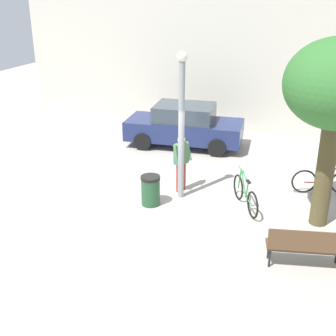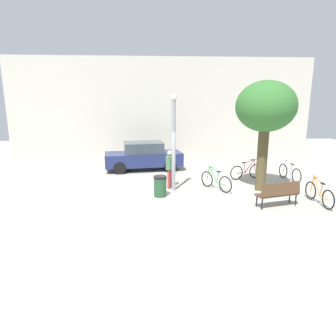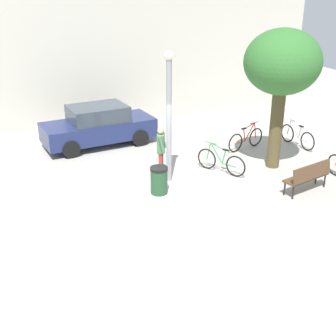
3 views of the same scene
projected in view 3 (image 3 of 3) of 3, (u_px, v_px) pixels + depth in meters
The scene contains 11 objects.
ground_plane at pixel (170, 190), 13.53m from camera, with size 36.00×36.00×0.00m, color #A8A399.
building_facade at pixel (104, 46), 19.48m from camera, with size 19.06×2.00×6.43m, color beige.
lamppost at pixel (169, 112), 13.29m from camera, with size 0.28×0.28×4.04m.
person_by_lamppost at pixel (161, 149), 14.07m from camera, with size 0.45×0.63×1.67m.
park_bench at pixel (309, 175), 13.19m from camera, with size 1.67×0.86×0.92m.
plaza_tree at pixel (282, 65), 13.91m from camera, with size 2.43×2.43×4.56m.
bicycle_red at pixel (246, 139), 16.68m from camera, with size 1.74×0.60×0.97m.
bicycle_silver at pixel (297, 136), 16.98m from camera, with size 0.28×1.80×0.97m.
bicycle_green at pixel (221, 162), 14.62m from camera, with size 1.02×1.55×0.97m.
parked_car_navy at pixel (99, 126), 16.93m from camera, with size 4.39×2.24×1.55m.
trash_bin at pixel (159, 180), 13.16m from camera, with size 0.53×0.53×0.83m.
Camera 3 is at (-4.28, -11.43, 5.87)m, focal length 47.59 mm.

